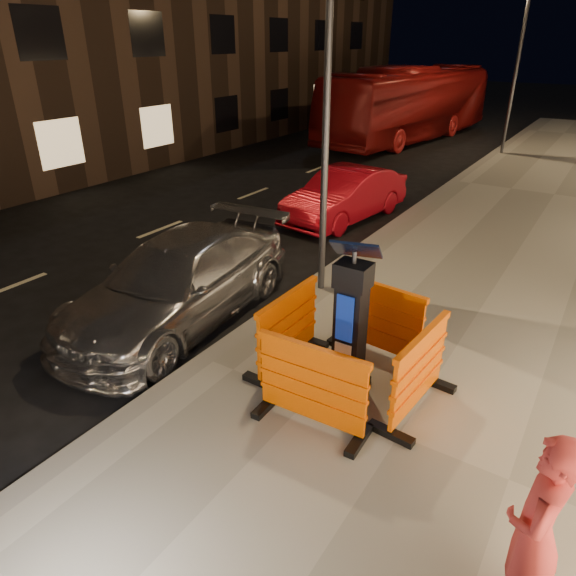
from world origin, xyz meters
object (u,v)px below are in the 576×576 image
Objects in this scene: barrier_kerbside at (288,329)px; bus_doubledecker at (406,140)px; man at (535,533)px; car_silver at (183,318)px; barrier_bldgside at (419,373)px; barrier_front at (312,387)px; barrier_back at (378,319)px; car_red at (344,219)px; parking_kiosk at (351,320)px.

barrier_kerbside is 19.78m from bus_doubledecker.
man is at bearing -59.66° from bus_doubledecker.
barrier_bldgside is at bearing -9.18° from car_silver.
barrier_front is 1.00× the size of barrier_back.
barrier_bldgside is at bearing -89.11° from barrier_kerbside.
barrier_bldgside reaches higher than car_red.
barrier_front is 1.34m from barrier_kerbside.
barrier_bldgside is 0.35× the size of car_red.
barrier_front and barrier_kerbside have the same top height.
parking_kiosk is 1.05m from barrier_bldgside.
barrier_front reaches higher than car_silver.
car_red is 12.67m from bus_doubledecker.
car_silver reaches higher than car_red.
bus_doubledecker is at bearing -155.12° from man.
parking_kiosk is at bearing -89.11° from barrier_kerbside.
man is at bearing -118.85° from barrier_kerbside.
car_red is 0.34× the size of bus_doubledecker.
bus_doubledecker is at bearing 94.84° from car_silver.
barrier_front is 1.00× the size of barrier_kerbside.
bus_doubledecker is at bearing 17.13° from barrier_kerbside.
barrier_front is 8.40m from car_red.
parking_kiosk reaches higher than barrier_bldgside.
barrier_bldgside is (0.95, 0.00, -0.44)m from parking_kiosk.
car_silver is at bearing 90.43° from barrier_bldgside.
bus_doubledecker reaches higher than barrier_kerbside.
barrier_back is (0.00, 1.90, 0.00)m from barrier_front.
barrier_front is 0.29× the size of car_silver.
bus_doubledecker is at bearing 111.17° from car_red.
parking_kiosk is at bearing -64.06° from bus_doubledecker.
barrier_front is at bearing -134.11° from barrier_kerbside.
barrier_bldgside is 20.39m from bus_doubledecker.
parking_kiosk reaches higher than barrier_back.
barrier_bldgside is 0.79× the size of man.
car_silver is at bearing 156.85° from barrier_front.
barrier_kerbside is at bearing -118.10° from man.
barrier_back is 0.29× the size of car_silver.
barrier_front is 1.34m from barrier_bldgside.
barrier_kerbside is at bearing -62.06° from car_red.
car_red is 10.57m from man.
parking_kiosk is 1.11× the size of man.
barrier_back is at bearing 92.89° from parking_kiosk.
parking_kiosk reaches higher than barrier_kerbside.
car_red is at bearing 21.47° from barrier_kerbside.
barrier_back is 19.17m from bus_doubledecker.
parking_kiosk is 0.17× the size of bus_doubledecker.
barrier_back is 6.72m from car_red.
barrier_front is 0.79× the size of man.
bus_doubledecker is at bearing 111.74° from parking_kiosk.
parking_kiosk is 3.55m from car_silver.
parking_kiosk is 1.05m from barrier_kerbside.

